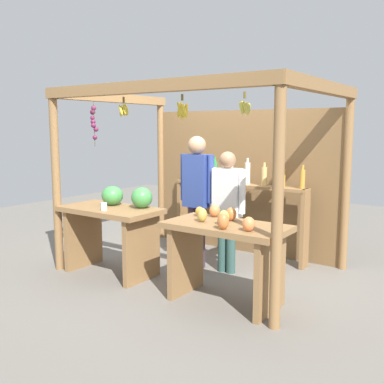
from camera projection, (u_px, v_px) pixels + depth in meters
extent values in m
plane|color=slate|center=(201.00, 269.00, 5.54)|extent=(12.00, 12.00, 0.00)
cylinder|color=olive|center=(56.00, 181.00, 5.38)|extent=(0.10, 0.10, 2.21)
cylinder|color=olive|center=(278.00, 204.00, 3.75)|extent=(0.10, 0.10, 2.21)
cylinder|color=olive|center=(161.00, 169.00, 7.02)|extent=(0.10, 0.10, 2.21)
cylinder|color=olive|center=(347.00, 181.00, 5.39)|extent=(0.10, 0.10, 2.21)
cube|color=olive|center=(146.00, 87.00, 4.41)|extent=(2.99, 0.12, 0.12)
cube|color=olive|center=(114.00, 98.00, 6.05)|extent=(0.12, 2.12, 0.12)
cube|color=olive|center=(323.00, 87.00, 4.42)|extent=(0.12, 2.12, 0.12)
cube|color=brown|center=(242.00, 182.00, 6.24)|extent=(2.89, 0.04, 1.99)
cylinder|color=brown|center=(124.00, 100.00, 4.69)|extent=(0.02, 0.02, 0.06)
ellipsoid|color=gold|center=(126.00, 109.00, 4.68)|extent=(0.04, 0.07, 0.12)
ellipsoid|color=gold|center=(126.00, 110.00, 4.71)|extent=(0.06, 0.06, 0.13)
ellipsoid|color=gold|center=(125.00, 111.00, 4.72)|extent=(0.06, 0.04, 0.12)
ellipsoid|color=gold|center=(124.00, 109.00, 4.74)|extent=(0.05, 0.05, 0.12)
ellipsoid|color=gold|center=(122.00, 111.00, 4.73)|extent=(0.04, 0.06, 0.12)
ellipsoid|color=gold|center=(121.00, 110.00, 4.69)|extent=(0.06, 0.06, 0.13)
ellipsoid|color=gold|center=(121.00, 110.00, 4.67)|extent=(0.08, 0.04, 0.12)
ellipsoid|color=gold|center=(125.00, 109.00, 4.66)|extent=(0.05, 0.05, 0.12)
cylinder|color=brown|center=(245.00, 95.00, 4.02)|extent=(0.02, 0.02, 0.06)
ellipsoid|color=#D1CC4C|center=(247.00, 108.00, 4.02)|extent=(0.04, 0.08, 0.13)
ellipsoid|color=#D1CC4C|center=(248.00, 109.00, 4.04)|extent=(0.08, 0.07, 0.13)
ellipsoid|color=#D1CC4C|center=(244.00, 108.00, 4.07)|extent=(0.07, 0.05, 0.13)
ellipsoid|color=#D1CC4C|center=(242.00, 107.00, 4.04)|extent=(0.04, 0.06, 0.13)
ellipsoid|color=#D1CC4C|center=(241.00, 107.00, 4.01)|extent=(0.07, 0.05, 0.13)
ellipsoid|color=#D1CC4C|center=(245.00, 107.00, 4.00)|extent=(0.07, 0.06, 0.13)
cylinder|color=brown|center=(182.00, 97.00, 4.33)|extent=(0.02, 0.02, 0.06)
ellipsoid|color=gold|center=(184.00, 111.00, 4.33)|extent=(0.04, 0.08, 0.15)
ellipsoid|color=gold|center=(186.00, 111.00, 4.35)|extent=(0.06, 0.06, 0.15)
ellipsoid|color=gold|center=(186.00, 110.00, 4.37)|extent=(0.09, 0.05, 0.15)
ellipsoid|color=gold|center=(183.00, 112.00, 4.38)|extent=(0.06, 0.05, 0.15)
ellipsoid|color=gold|center=(180.00, 109.00, 4.37)|extent=(0.05, 0.06, 0.15)
ellipsoid|color=gold|center=(179.00, 111.00, 4.36)|extent=(0.05, 0.09, 0.15)
ellipsoid|color=gold|center=(180.00, 110.00, 4.33)|extent=(0.08, 0.06, 0.15)
ellipsoid|color=gold|center=(180.00, 109.00, 4.30)|extent=(0.10, 0.05, 0.15)
ellipsoid|color=gold|center=(184.00, 111.00, 4.30)|extent=(0.07, 0.07, 0.15)
cylinder|color=#4C422D|center=(94.00, 124.00, 5.51)|extent=(0.01, 0.01, 0.55)
sphere|color=#601E42|center=(94.00, 108.00, 5.50)|extent=(0.06, 0.06, 0.06)
sphere|color=#47142D|center=(93.00, 112.00, 5.51)|extent=(0.07, 0.07, 0.07)
sphere|color=#601E42|center=(93.00, 118.00, 5.52)|extent=(0.06, 0.06, 0.06)
sphere|color=#601E42|center=(93.00, 122.00, 5.52)|extent=(0.06, 0.06, 0.06)
sphere|color=#601E42|center=(93.00, 125.00, 5.49)|extent=(0.06, 0.06, 0.06)
sphere|color=#601E42|center=(96.00, 129.00, 5.52)|extent=(0.06, 0.06, 0.06)
sphere|color=#601E42|center=(95.00, 137.00, 5.53)|extent=(0.06, 0.06, 0.06)
cube|color=olive|center=(110.00, 210.00, 5.26)|extent=(1.21, 0.64, 0.06)
cube|color=olive|center=(84.00, 237.00, 5.59)|extent=(0.06, 0.58, 0.75)
cube|color=olive|center=(142.00, 249.00, 5.05)|extent=(0.06, 0.58, 0.75)
ellipsoid|color=#429347|center=(112.00, 196.00, 5.40)|extent=(0.36, 0.36, 0.23)
ellipsoid|color=#429347|center=(142.00, 198.00, 5.21)|extent=(0.25, 0.25, 0.25)
cylinder|color=white|center=(104.00, 207.00, 5.06)|extent=(0.07, 0.07, 0.09)
cube|color=olive|center=(226.00, 227.00, 4.37)|extent=(1.21, 0.64, 0.06)
cube|color=olive|center=(186.00, 258.00, 4.70)|extent=(0.06, 0.58, 0.75)
cube|color=olive|center=(270.00, 276.00, 4.15)|extent=(0.06, 0.58, 0.75)
ellipsoid|color=#B79E47|center=(202.00, 215.00, 4.44)|extent=(0.14, 0.14, 0.14)
ellipsoid|color=#E07F47|center=(249.00, 224.00, 4.04)|extent=(0.16, 0.16, 0.13)
ellipsoid|color=#CC7038|center=(231.00, 214.00, 4.50)|extent=(0.14, 0.14, 0.14)
ellipsoid|color=#CC7038|center=(223.00, 221.00, 4.11)|extent=(0.16, 0.16, 0.15)
ellipsoid|color=gold|center=(199.00, 211.00, 4.74)|extent=(0.13, 0.13, 0.10)
ellipsoid|color=#E07F47|center=(215.00, 211.00, 4.70)|extent=(0.14, 0.14, 0.13)
ellipsoid|color=#A8B24C|center=(224.00, 218.00, 4.29)|extent=(0.14, 0.14, 0.15)
cube|color=olive|center=(182.00, 213.00, 6.56)|extent=(0.05, 0.20, 1.00)
cube|color=olive|center=(305.00, 229.00, 5.50)|extent=(0.05, 0.20, 1.00)
cube|color=olive|center=(239.00, 185.00, 5.96)|extent=(1.88, 0.22, 0.04)
cylinder|color=#994C1E|center=(185.00, 170.00, 6.44)|extent=(0.07, 0.07, 0.27)
cylinder|color=#994C1E|center=(185.00, 159.00, 6.42)|extent=(0.03, 0.03, 0.06)
cylinder|color=#338C4C|center=(200.00, 173.00, 6.29)|extent=(0.06, 0.06, 0.22)
cylinder|color=#338C4C|center=(200.00, 163.00, 6.27)|extent=(0.03, 0.03, 0.06)
cylinder|color=#338C4C|center=(215.00, 172.00, 6.15)|extent=(0.07, 0.07, 0.28)
cylinder|color=#338C4C|center=(215.00, 159.00, 6.13)|extent=(0.03, 0.03, 0.06)
cylinder|color=silver|center=(230.00, 175.00, 6.02)|extent=(0.08, 0.08, 0.23)
cylinder|color=silver|center=(231.00, 164.00, 6.00)|extent=(0.03, 0.03, 0.06)
cylinder|color=silver|center=(247.00, 174.00, 5.87)|extent=(0.07, 0.07, 0.29)
cylinder|color=silver|center=(248.00, 160.00, 5.84)|extent=(0.03, 0.03, 0.06)
cylinder|color=#D8B266|center=(264.00, 176.00, 5.73)|extent=(0.07, 0.07, 0.24)
cylinder|color=#D8B266|center=(264.00, 165.00, 5.71)|extent=(0.03, 0.03, 0.06)
cylinder|color=gold|center=(282.00, 178.00, 5.59)|extent=(0.07, 0.07, 0.23)
cylinder|color=gold|center=(283.00, 166.00, 5.57)|extent=(0.03, 0.03, 0.06)
cylinder|color=gold|center=(302.00, 179.00, 5.44)|extent=(0.06, 0.06, 0.23)
cylinder|color=gold|center=(303.00, 167.00, 5.42)|extent=(0.03, 0.03, 0.06)
cylinder|color=#423045|center=(193.00, 236.00, 5.62)|extent=(0.11, 0.11, 0.77)
cylinder|color=#423045|center=(201.00, 237.00, 5.55)|extent=(0.11, 0.11, 0.77)
cube|color=#2D428C|center=(197.00, 181.00, 5.49)|extent=(0.32, 0.19, 0.65)
cylinder|color=#2D428C|center=(184.00, 177.00, 5.59)|extent=(0.08, 0.08, 0.59)
cylinder|color=#2D428C|center=(211.00, 179.00, 5.37)|extent=(0.08, 0.08, 0.59)
sphere|color=tan|center=(197.00, 145.00, 5.42)|extent=(0.22, 0.22, 0.22)
cylinder|color=#31544E|center=(222.00, 244.00, 5.41)|extent=(0.11, 0.11, 0.69)
cylinder|color=#31544E|center=(231.00, 245.00, 5.34)|extent=(0.11, 0.11, 0.69)
cube|color=white|center=(227.00, 193.00, 5.29)|extent=(0.32, 0.19, 0.58)
cylinder|color=white|center=(213.00, 189.00, 5.40)|extent=(0.08, 0.08, 0.52)
cylinder|color=white|center=(242.00, 192.00, 5.17)|extent=(0.08, 0.08, 0.52)
sphere|color=#997051|center=(228.00, 160.00, 5.23)|extent=(0.20, 0.20, 0.20)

